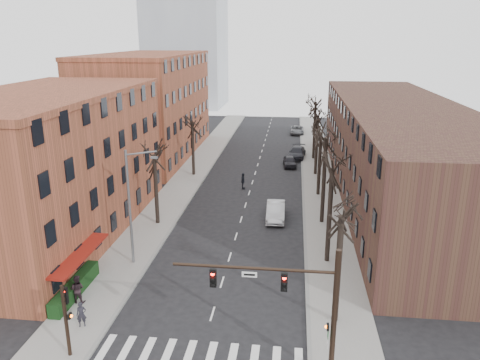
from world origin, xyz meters
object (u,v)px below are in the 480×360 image
(parked_car_near, at_px, (289,161))
(parked_car_mid, at_px, (297,153))
(silver_sedan, at_px, (276,211))
(pedestrian_a, at_px, (81,314))

(parked_car_near, relative_size, parked_car_mid, 0.75)
(silver_sedan, relative_size, parked_car_near, 1.21)
(silver_sedan, distance_m, pedestrian_a, 21.74)
(silver_sedan, height_order, parked_car_near, silver_sedan)
(parked_car_mid, bearing_deg, parked_car_near, -96.23)
(parked_car_near, distance_m, parked_car_mid, 4.82)
(parked_car_near, bearing_deg, parked_car_mid, 72.14)
(parked_car_near, height_order, parked_car_mid, parked_car_mid)
(parked_car_near, bearing_deg, pedestrian_a, -112.96)
(pedestrian_a, bearing_deg, silver_sedan, 38.20)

